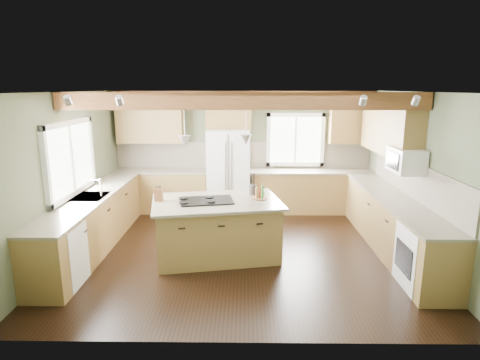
{
  "coord_description": "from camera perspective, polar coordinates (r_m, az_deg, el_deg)",
  "views": [
    {
      "loc": [
        0.05,
        -6.29,
        2.67
      ],
      "look_at": [
        -0.03,
        0.3,
        1.14
      ],
      "focal_mm": 30.0,
      "sensor_mm": 36.0,
      "label": 1
    }
  ],
  "objects": [
    {
      "name": "dishwasher",
      "position": [
        6.07,
        -24.45,
        -9.83
      ],
      "size": [
        0.6,
        0.6,
        0.84
      ],
      "primitive_type": "cube",
      "color": "white",
      "rests_on": "floor"
    },
    {
      "name": "ceiling",
      "position": [
        6.29,
        0.29,
        12.42
      ],
      "size": [
        5.6,
        5.6,
        0.0
      ],
      "primitive_type": "plane",
      "rotation": [
        3.14,
        0.0,
        0.0
      ],
      "color": "silver",
      "rests_on": "wall_back"
    },
    {
      "name": "wall_right",
      "position": [
        7.0,
        23.87,
        0.64
      ],
      "size": [
        0.0,
        5.0,
        5.0
      ],
      "primitive_type": "plane",
      "rotation": [
        1.57,
        0.0,
        -1.57
      ],
      "color": "#51573D",
      "rests_on": "ground"
    },
    {
      "name": "utensil_crock",
      "position": [
        6.69,
        1.84,
        -1.38
      ],
      "size": [
        0.13,
        0.13,
        0.16
      ],
      "primitive_type": "cylinder",
      "rotation": [
        0.0,
        0.0,
        0.04
      ],
      "color": "#39332E",
      "rests_on": "island_top"
    },
    {
      "name": "upper_cab_back_left",
      "position": [
        8.88,
        -12.67,
        8.09
      ],
      "size": [
        1.4,
        0.35,
        0.9
      ],
      "primitive_type": "cube",
      "color": "brown",
      "rests_on": "wall_back"
    },
    {
      "name": "floor",
      "position": [
        6.83,
        0.26,
        -9.96
      ],
      "size": [
        5.6,
        5.6,
        0.0
      ],
      "primitive_type": "plane",
      "color": "black",
      "rests_on": "ground"
    },
    {
      "name": "window_left",
      "position": [
        7.03,
        -23.04,
        2.85
      ],
      "size": [
        0.04,
        1.6,
        1.05
      ],
      "primitive_type": "cube",
      "color": "white",
      "rests_on": "wall_left"
    },
    {
      "name": "pendant_right",
      "position": [
        6.23,
        0.82,
        5.77
      ],
      "size": [
        0.18,
        0.18,
        0.16
      ],
      "primitive_type": "cone",
      "rotation": [
        3.14,
        0.0,
        0.0
      ],
      "color": "#B2B2B7",
      "rests_on": "ceiling"
    },
    {
      "name": "island_top",
      "position": [
        6.36,
        -3.36,
        -3.13
      ],
      "size": [
        2.2,
        1.62,
        0.04
      ],
      "primitive_type": "cube",
      "rotation": [
        0.0,
        0.0,
        0.19
      ],
      "color": "brown",
      "rests_on": "island"
    },
    {
      "name": "wall_left",
      "position": [
        7.04,
        -23.17,
        0.77
      ],
      "size": [
        0.0,
        5.0,
        5.0
      ],
      "primitive_type": "plane",
      "rotation": [
        1.57,
        0.0,
        1.57
      ],
      "color": "#51573D",
      "rests_on": "ground"
    },
    {
      "name": "base_cab_left",
      "position": [
        7.18,
        -20.2,
        -5.86
      ],
      "size": [
        0.6,
        3.7,
        0.88
      ],
      "primitive_type": "cube",
      "color": "brown",
      "rests_on": "floor"
    },
    {
      "name": "cooktop",
      "position": [
        6.33,
        -4.76,
        -2.93
      ],
      "size": [
        0.9,
        0.68,
        0.02
      ],
      "primitive_type": "cube",
      "rotation": [
        0.0,
        0.0,
        0.19
      ],
      "color": "black",
      "rests_on": "island_top"
    },
    {
      "name": "soffit_trim",
      "position": [
        8.69,
        0.42,
        12.19
      ],
      "size": [
        5.55,
        0.2,
        0.1
      ],
      "primitive_type": "cube",
      "color": "#522C17",
      "rests_on": "ceiling"
    },
    {
      "name": "backsplash_right",
      "position": [
        7.05,
        23.53,
        0.01
      ],
      "size": [
        0.03,
        3.7,
        0.58
      ],
      "primitive_type": "cube",
      "color": "brown",
      "rests_on": "wall_right"
    },
    {
      "name": "counter_back_left",
      "position": [
        8.86,
        -11.26,
        1.28
      ],
      "size": [
        2.06,
        0.64,
        0.04
      ],
      "primitive_type": "cube",
      "color": "brown",
      "rests_on": "base_cab_back_left"
    },
    {
      "name": "ceiling_beam",
      "position": [
        6.09,
        0.27,
        11.18
      ],
      "size": [
        5.55,
        0.26,
        0.26
      ],
      "primitive_type": "cube",
      "color": "#522C17",
      "rests_on": "ceiling"
    },
    {
      "name": "island",
      "position": [
        6.5,
        -3.3,
        -7.03
      ],
      "size": [
        2.05,
        1.47,
        0.88
      ],
      "primitive_type": "cube",
      "rotation": [
        0.0,
        0.0,
        0.19
      ],
      "color": "brown",
      "rests_on": "floor"
    },
    {
      "name": "oven",
      "position": [
        6.03,
        24.96,
        -10.04
      ],
      "size": [
        0.6,
        0.72,
        0.84
      ],
      "primitive_type": "cube",
      "color": "white",
      "rests_on": "floor"
    },
    {
      "name": "bottle_tray",
      "position": [
        6.41,
        2.83,
        -1.79
      ],
      "size": [
        0.27,
        0.27,
        0.22
      ],
      "primitive_type": null,
      "rotation": [
        0.0,
        0.0,
        0.14
      ],
      "color": "brown",
      "rests_on": "island_top"
    },
    {
      "name": "wall_back",
      "position": [
        8.89,
        0.41,
        4.19
      ],
      "size": [
        5.6,
        0.0,
        5.6
      ],
      "primitive_type": "plane",
      "rotation": [
        1.57,
        0.0,
        0.0
      ],
      "color": "#51573D",
      "rests_on": "ground"
    },
    {
      "name": "backsplash_back",
      "position": [
        8.89,
        0.41,
        3.6
      ],
      "size": [
        5.58,
        0.03,
        0.58
      ],
      "primitive_type": "cube",
      "color": "brown",
      "rests_on": "wall_back"
    },
    {
      "name": "counter_right",
      "position": [
        7.02,
        21.16,
        -2.45
      ],
      "size": [
        0.64,
        3.74,
        0.04
      ],
      "primitive_type": "cube",
      "color": "brown",
      "rests_on": "base_cab_right"
    },
    {
      "name": "base_cab_back_left",
      "position": [
        8.97,
        -11.13,
        -1.6
      ],
      "size": [
        2.02,
        0.6,
        0.88
      ],
      "primitive_type": "cube",
      "color": "brown",
      "rests_on": "floor"
    },
    {
      "name": "base_cab_right",
      "position": [
        7.15,
        20.86,
        -6.01
      ],
      "size": [
        0.6,
        3.7,
        0.88
      ],
      "primitive_type": "cube",
      "color": "brown",
      "rests_on": "floor"
    },
    {
      "name": "microwave",
      "position": [
        6.82,
        22.52,
        2.61
      ],
      "size": [
        0.4,
        0.7,
        0.38
      ],
      "primitive_type": "cube",
      "color": "white",
      "rests_on": "wall_right"
    },
    {
      "name": "upper_cab_back_corner",
      "position": [
        8.93,
        15.49,
        7.96
      ],
      "size": [
        0.9,
        0.35,
        0.9
      ],
      "primitive_type": "cube",
      "color": "brown",
      "rests_on": "wall_back"
    },
    {
      "name": "pendant_left",
      "position": [
        6.12,
        -7.85,
        5.52
      ],
      "size": [
        0.18,
        0.18,
        0.16
      ],
      "primitive_type": "cone",
      "rotation": [
        3.14,
        0.0,
        0.0
      ],
      "color": "#B2B2B7",
      "rests_on": "ceiling"
    },
    {
      "name": "upper_cab_right",
      "position": [
        7.67,
        20.51,
        6.85
      ],
      "size": [
        0.35,
        2.2,
        0.9
      ],
      "primitive_type": "cube",
      "color": "brown",
      "rests_on": "wall_right"
    },
    {
      "name": "knife_block",
      "position": [
        6.42,
        -11.5,
        -2.07
      ],
      "size": [
        0.13,
        0.1,
        0.2
      ],
      "primitive_type": "cube",
      "rotation": [
        0.0,
        0.0,
        -0.1
      ],
      "color": "brown",
      "rests_on": "island_top"
    },
    {
      "name": "upper_cab_over_fridge",
      "position": [
        8.63,
        -1.61,
        9.59
      ],
      "size": [
        0.96,
        0.35,
        0.7
      ],
      "primitive_type": "cube",
      "color": "brown",
      "rests_on": "wall_back"
    },
    {
      "name": "base_cab_back_right",
      "position": [
        8.89,
        10.04,
        -1.68
      ],
      "size": [
        2.62,
        0.6,
        0.88
      ],
      "primitive_type": "cube",
      "color": "brown",
      "rests_on": "floor"
    },
    {
      "name": "refrigerator",
      "position": [
        8.6,
        -1.61,
        1.17
      ],
      "size": [
        0.9,
        0.74,
        1.8
      ],
      "primitive_type": "cube",
      "color": "white",
      "rests_on": "floor"
    },
    {
      "name": "counter_back_right",
      "position": [
        8.79,
        10.16,
        1.22
      ],
      "size": [
        2.66,
        0.64,
        0.04
      ],
      "primitive_type": "cube",
      "color": "brown",
      "rests_on": "base_cab_back_right"
    },
    {
      "name": "window_back",
      "position": [
        8.91,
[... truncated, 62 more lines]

